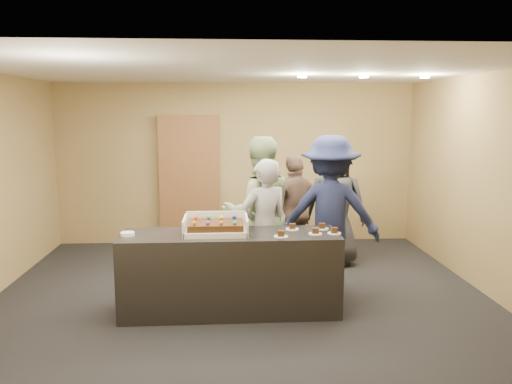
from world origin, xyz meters
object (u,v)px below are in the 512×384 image
person_navy_man (330,213)px  person_brown_extra (295,212)px  person_dark_suit (335,204)px  storage_cabinet (189,180)px  person_server_grey (264,229)px  sheet_cake (216,225)px  person_sage_man (259,213)px  cake_box (216,229)px  plate_stack (128,234)px  serving_counter (230,273)px

person_navy_man → person_brown_extra: 0.93m
person_navy_man → person_dark_suit: 1.07m
storage_cabinet → person_brown_extra: bearing=-42.4°
person_server_grey → sheet_cake: bearing=16.4°
person_sage_man → person_brown_extra: person_sage_man is taller
person_brown_extra → person_dark_suit: 0.64m
person_server_grey → person_sage_man: bearing=-104.2°
person_navy_man → cake_box: bearing=34.0°
cake_box → person_server_grey: bearing=36.6°
sheet_cake → person_server_grey: size_ratio=0.35×
cake_box → person_sage_man: bearing=55.2°
cake_box → plate_stack: cake_box is taller
cake_box → person_brown_extra: bearing=54.3°
person_navy_man → plate_stack: bearing=25.8°
serving_counter → person_brown_extra: bearing=58.5°
person_sage_man → person_brown_extra: 0.96m
cake_box → person_dark_suit: bearing=44.6°
storage_cabinet → sheet_cake: (0.50, -3.00, -0.09)m
person_navy_man → person_sage_man: bearing=2.7°
storage_cabinet → person_dark_suit: storage_cabinet is taller
plate_stack → cake_box: bearing=3.2°
person_sage_man → person_navy_man: size_ratio=0.99×
serving_counter → sheet_cake: sheet_cake is taller
plate_stack → person_server_grey: bearing=17.4°
sheet_cake → person_navy_man: 1.56m
person_dark_suit → person_sage_man: bearing=50.8°
cake_box → plate_stack: size_ratio=4.65×
person_server_grey → plate_stack: bearing=-4.4°
storage_cabinet → plate_stack: size_ratio=14.49×
person_server_grey → person_dark_suit: person_dark_suit is taller
cake_box → person_brown_extra: (1.09, 1.52, -0.13)m
serving_counter → person_sage_man: (0.37, 0.78, 0.51)m
sheet_cake → person_brown_extra: bearing=54.7°
person_server_grey → person_brown_extra: bearing=-137.3°
cake_box → plate_stack: 0.96m
serving_counter → person_server_grey: size_ratio=1.43×
person_server_grey → person_sage_man: size_ratio=0.87×
cake_box → person_sage_man: person_sage_man is taller
person_brown_extra → cake_box: bearing=31.4°
person_navy_man → person_dark_suit: person_navy_man is taller
storage_cabinet → person_server_grey: 2.78m
person_sage_man → person_navy_man: bearing=163.8°
person_server_grey → cake_box: bearing=14.8°
person_brown_extra → person_dark_suit: person_dark_suit is taller
person_brown_extra → person_dark_suit: (0.61, 0.17, 0.07)m
cake_box → person_sage_man: 0.92m
person_server_grey → person_dark_suit: (1.14, 1.26, 0.05)m
person_sage_man → storage_cabinet: bearing=-75.0°
person_dark_suit → storage_cabinet: bearing=-17.7°
person_sage_man → plate_stack: bearing=18.8°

